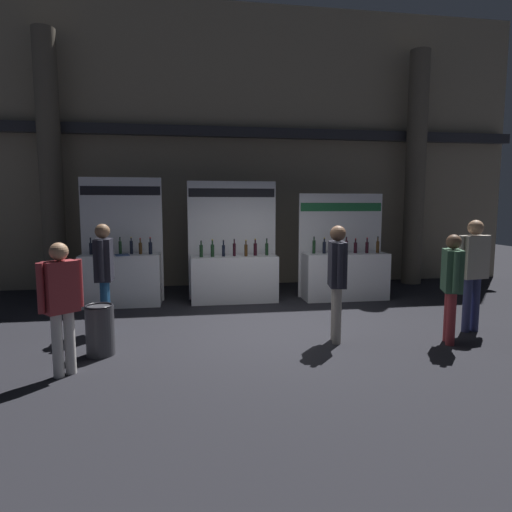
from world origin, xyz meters
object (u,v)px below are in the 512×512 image
at_px(visitor_2, 473,265).
at_px(visitor_3, 337,273).
at_px(trash_bin, 100,330).
at_px(visitor_4, 104,268).
at_px(visitor_5, 61,299).
at_px(visitor_1, 452,279).
at_px(exhibitor_booth_2, 344,272).
at_px(exhibitor_booth_1, 234,272).
at_px(exhibitor_booth_0, 122,274).

height_order(visitor_2, visitor_3, visitor_2).
bearing_deg(trash_bin, visitor_4, 96.39).
height_order(trash_bin, visitor_5, visitor_5).
distance_m(visitor_1, visitor_4, 5.25).
relative_size(visitor_1, visitor_2, 0.90).
xyz_separation_m(trash_bin, visitor_5, (-0.28, -0.67, 0.59)).
height_order(exhibitor_booth_2, visitor_3, exhibitor_booth_2).
relative_size(visitor_2, visitor_4, 1.03).
bearing_deg(visitor_1, visitor_4, -83.21).
relative_size(trash_bin, visitor_5, 0.43).
relative_size(visitor_1, visitor_3, 0.93).
height_order(visitor_3, visitor_4, visitor_4).
xyz_separation_m(exhibitor_booth_1, visitor_4, (-2.25, -1.93, 0.43)).
relative_size(trash_bin, visitor_1, 0.43).
bearing_deg(trash_bin, exhibitor_booth_1, 54.70).
distance_m(visitor_2, visitor_5, 6.00).
bearing_deg(exhibitor_booth_2, trash_bin, -147.45).
relative_size(trash_bin, visitor_4, 0.40).
distance_m(exhibitor_booth_1, visitor_1, 4.34).
distance_m(exhibitor_booth_2, visitor_3, 3.10).
bearing_deg(exhibitor_booth_0, exhibitor_booth_1, 0.07).
xyz_separation_m(exhibitor_booth_0, exhibitor_booth_1, (2.28, 0.00, -0.03)).
bearing_deg(visitor_4, exhibitor_booth_2, 109.60).
xyz_separation_m(visitor_1, visitor_5, (-5.23, -0.40, -0.02)).
xyz_separation_m(exhibitor_booth_2, visitor_1, (0.45, -3.15, 0.36)).
relative_size(exhibitor_booth_1, visitor_5, 1.58).
height_order(exhibitor_booth_1, visitor_3, exhibitor_booth_1).
bearing_deg(trash_bin, exhibitor_booth_0, 92.83).
bearing_deg(exhibitor_booth_2, exhibitor_booth_0, 178.44).
relative_size(exhibitor_booth_0, visitor_1, 1.61).
height_order(visitor_3, visitor_5, visitor_3).
bearing_deg(visitor_5, exhibitor_booth_1, 16.58).
bearing_deg(exhibitor_booth_0, visitor_2, -25.56).
distance_m(exhibitor_booth_0, exhibitor_booth_2, 4.66).
distance_m(exhibitor_booth_1, trash_bin, 3.69).
bearing_deg(visitor_3, visitor_1, -90.77).
height_order(exhibitor_booth_1, trash_bin, exhibitor_booth_1).
bearing_deg(visitor_1, trash_bin, -71.48).
bearing_deg(visitor_5, exhibitor_booth_2, -3.65).
relative_size(exhibitor_booth_1, exhibitor_booth_2, 1.11).
height_order(visitor_4, visitor_5, visitor_4).
bearing_deg(visitor_1, exhibitor_booth_1, -117.59).
height_order(exhibitor_booth_0, trash_bin, exhibitor_booth_0).
distance_m(exhibitor_booth_1, visitor_4, 2.99).
bearing_deg(visitor_2, visitor_1, 26.42).
distance_m(exhibitor_booth_0, visitor_3, 4.59).
xyz_separation_m(exhibitor_booth_1, visitor_3, (1.20, -2.96, 0.42)).
bearing_deg(visitor_3, exhibitor_booth_1, 32.34).
bearing_deg(visitor_4, exhibitor_booth_1, 128.99).
height_order(visitor_2, visitor_5, visitor_2).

